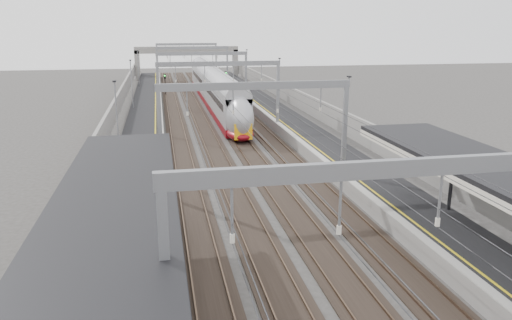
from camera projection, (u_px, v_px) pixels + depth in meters
name	position (u px, v px, depth m)	size (l,w,h in m)	color
platform_left	(145.00, 126.00, 54.77)	(4.00, 120.00, 1.00)	black
platform_right	(286.00, 121.00, 57.72)	(4.00, 120.00, 1.00)	black
tracks	(217.00, 127.00, 56.36)	(11.40, 140.00, 0.20)	black
overhead_line	(210.00, 68.00, 61.05)	(13.00, 140.00, 6.60)	gray
canopy_left	(101.00, 253.00, 13.75)	(4.40, 30.00, 4.24)	black
overbridge	(187.00, 54.00, 107.13)	(22.00, 2.20, 6.90)	gray
wall_left	(114.00, 117.00, 53.90)	(0.30, 120.00, 3.20)	gray
wall_right	(312.00, 111.00, 58.02)	(0.30, 120.00, 3.20)	gray
train	(215.00, 92.00, 69.79)	(2.77, 50.56, 4.38)	maroon
signal_green	(165.00, 81.00, 82.14)	(0.32, 0.32, 3.48)	black
signal_red_near	(219.00, 82.00, 79.93)	(0.32, 0.32, 3.48)	black
signal_red_far	(226.00, 77.00, 87.22)	(0.32, 0.32, 3.48)	black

